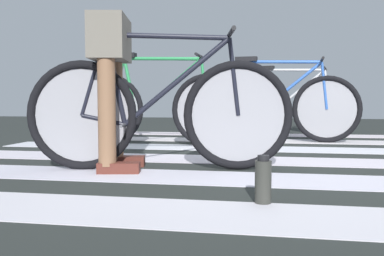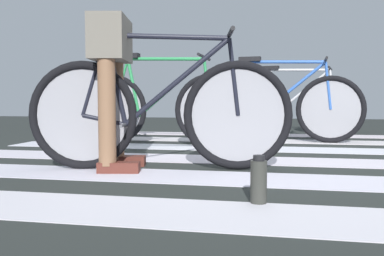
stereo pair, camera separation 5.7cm
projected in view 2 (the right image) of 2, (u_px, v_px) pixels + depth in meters
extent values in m
cube|color=#232826|center=(277.00, 159.00, 3.22)|extent=(18.00, 14.00, 0.02)
cube|color=silver|center=(252.00, 217.00, 1.60)|extent=(5.20, 0.44, 0.00)
cube|color=silver|center=(289.00, 181.00, 2.32)|extent=(5.20, 0.44, 0.00)
cube|color=silver|center=(280.00, 161.00, 3.05)|extent=(5.20, 0.44, 0.00)
cube|color=silver|center=(273.00, 149.00, 3.79)|extent=(5.20, 0.44, 0.00)
cube|color=silver|center=(276.00, 141.00, 4.53)|extent=(5.20, 0.44, 0.00)
cube|color=silver|center=(268.00, 135.00, 5.31)|extent=(5.20, 0.44, 0.00)
torus|color=black|center=(83.00, 115.00, 2.69)|extent=(0.71, 0.18, 0.72)
torus|color=black|center=(238.00, 115.00, 2.67)|extent=(0.71, 0.18, 0.72)
cylinder|color=gray|center=(83.00, 115.00, 2.69)|extent=(0.60, 0.11, 0.61)
cylinder|color=gray|center=(238.00, 115.00, 2.67)|extent=(0.60, 0.11, 0.61)
cylinder|color=black|center=(168.00, 37.00, 2.64)|extent=(0.79, 0.17, 0.05)
cylinder|color=black|center=(177.00, 82.00, 2.66)|extent=(0.70, 0.16, 0.59)
cylinder|color=black|center=(116.00, 80.00, 2.67)|extent=(0.16, 0.06, 0.59)
cylinder|color=black|center=(104.00, 120.00, 2.69)|extent=(0.29, 0.08, 0.09)
cylinder|color=black|center=(94.00, 76.00, 2.67)|extent=(0.19, 0.06, 0.53)
cylinder|color=black|center=(234.00, 77.00, 2.66)|extent=(0.09, 0.04, 0.50)
cube|color=black|center=(106.00, 31.00, 2.65)|extent=(0.25, 0.13, 0.05)
cylinder|color=black|center=(229.00, 35.00, 2.64)|extent=(0.12, 0.52, 0.03)
cylinder|color=#4C4C51|center=(125.00, 124.00, 2.69)|extent=(0.08, 0.34, 0.02)
cylinder|color=brown|center=(116.00, 94.00, 2.81)|extent=(0.11, 0.11, 0.90)
cylinder|color=brown|center=(107.00, 93.00, 2.53)|extent=(0.11, 0.11, 0.90)
cube|color=#635E54|center=(111.00, 39.00, 2.65)|extent=(0.29, 0.44, 0.28)
cube|color=#52241D|center=(127.00, 161.00, 2.84)|extent=(0.27, 0.14, 0.07)
cube|color=#52241D|center=(119.00, 168.00, 2.56)|extent=(0.27, 0.14, 0.07)
torus|color=black|center=(114.00, 110.00, 4.25)|extent=(0.72, 0.09, 0.72)
torus|color=black|center=(210.00, 110.00, 4.01)|extent=(0.72, 0.09, 0.72)
cylinder|color=gray|center=(114.00, 110.00, 4.25)|extent=(0.61, 0.04, 0.61)
cylinder|color=gray|center=(210.00, 110.00, 4.01)|extent=(0.61, 0.04, 0.61)
cylinder|color=#288248|center=(165.00, 59.00, 4.09)|extent=(0.80, 0.08, 0.05)
cylinder|color=#288248|center=(171.00, 88.00, 4.09)|extent=(0.70, 0.07, 0.59)
cylinder|color=#288248|center=(134.00, 87.00, 4.19)|extent=(0.15, 0.04, 0.59)
cylinder|color=#288248|center=(127.00, 113.00, 4.22)|extent=(0.29, 0.04, 0.09)
cylinder|color=#288248|center=(121.00, 84.00, 4.22)|extent=(0.19, 0.03, 0.53)
cylinder|color=#288248|center=(207.00, 85.00, 4.00)|extent=(0.09, 0.03, 0.50)
cube|color=black|center=(128.00, 56.00, 4.18)|extent=(0.24, 0.10, 0.05)
cylinder|color=black|center=(204.00, 57.00, 3.99)|extent=(0.05, 0.52, 0.03)
cylinder|color=#4C4C51|center=(139.00, 116.00, 4.19)|extent=(0.04, 0.34, 0.02)
torus|color=black|center=(235.00, 109.00, 4.60)|extent=(0.72, 0.12, 0.72)
torus|color=black|center=(331.00, 109.00, 4.32)|extent=(0.72, 0.12, 0.72)
cylinder|color=gray|center=(235.00, 109.00, 4.60)|extent=(0.61, 0.06, 0.61)
cylinder|color=gray|center=(331.00, 109.00, 4.32)|extent=(0.61, 0.06, 0.61)
cylinder|color=#2E59AA|center=(287.00, 62.00, 4.41)|extent=(0.80, 0.11, 0.05)
cylinder|color=#2E59AA|center=(292.00, 89.00, 4.41)|extent=(0.70, 0.10, 0.59)
cylinder|color=#2E59AA|center=(255.00, 88.00, 4.52)|extent=(0.16, 0.05, 0.59)
cylinder|color=#2E59AA|center=(248.00, 112.00, 4.56)|extent=(0.29, 0.05, 0.09)
cylinder|color=#2E59AA|center=(242.00, 86.00, 4.56)|extent=(0.19, 0.04, 0.53)
cylinder|color=#2E59AA|center=(328.00, 86.00, 4.31)|extent=(0.09, 0.04, 0.50)
cube|color=black|center=(250.00, 59.00, 4.51)|extent=(0.25, 0.11, 0.05)
cylinder|color=black|center=(326.00, 60.00, 4.30)|extent=(0.07, 0.52, 0.03)
cylinder|color=#4C4C51|center=(260.00, 114.00, 4.52)|extent=(0.05, 0.34, 0.02)
torus|color=black|center=(259.00, 107.00, 5.84)|extent=(0.71, 0.20, 0.72)
torus|color=black|center=(334.00, 107.00, 5.45)|extent=(0.71, 0.20, 0.72)
cylinder|color=gray|center=(259.00, 107.00, 5.84)|extent=(0.60, 0.13, 0.61)
cylinder|color=gray|center=(334.00, 107.00, 5.45)|extent=(0.60, 0.13, 0.61)
cylinder|color=#BABCC2|center=(299.00, 70.00, 5.59)|extent=(0.79, 0.19, 0.05)
cylinder|color=#BABCC2|center=(303.00, 91.00, 5.59)|extent=(0.69, 0.17, 0.59)
cylinder|color=#BABCC2|center=(274.00, 91.00, 5.74)|extent=(0.16, 0.06, 0.59)
cylinder|color=#BABCC2|center=(268.00, 109.00, 5.79)|extent=(0.29, 0.08, 0.09)
cylinder|color=#BABCC2|center=(264.00, 89.00, 5.79)|extent=(0.19, 0.06, 0.53)
cylinder|color=#BABCC2|center=(332.00, 89.00, 5.45)|extent=(0.09, 0.05, 0.50)
cube|color=black|center=(270.00, 68.00, 5.74)|extent=(0.25, 0.14, 0.05)
cylinder|color=black|center=(330.00, 68.00, 5.44)|extent=(0.13, 0.52, 0.03)
cylinder|color=#4C4C51|center=(278.00, 111.00, 5.74)|extent=(0.09, 0.34, 0.02)
cylinder|color=#2D2E2A|center=(259.00, 182.00, 1.81)|extent=(0.07, 0.07, 0.19)
cylinder|color=black|center=(259.00, 158.00, 1.80)|extent=(0.05, 0.05, 0.02)
cube|color=black|center=(104.00, 139.00, 4.66)|extent=(0.38, 0.38, 0.02)
cone|color=#EA5B14|center=(104.00, 121.00, 4.65)|extent=(0.33, 0.33, 0.43)
cylinder|color=white|center=(104.00, 119.00, 4.64)|extent=(0.18, 0.18, 0.05)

